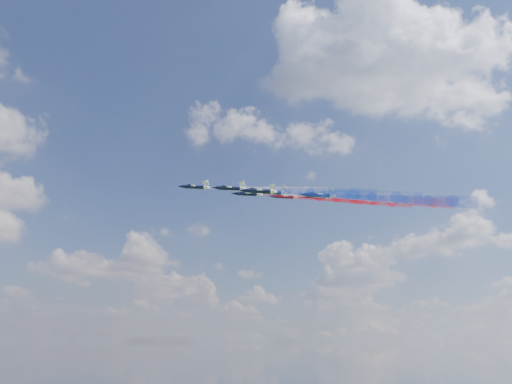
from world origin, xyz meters
TOP-DOWN VIEW (x-y plane):
  - jet_lead at (-21.14, 15.33)m, footprint 14.14×14.41m
  - trail_lead at (-5.45, -2.15)m, footprint 27.97×30.88m
  - jet_inner_left at (-19.56, -2.47)m, footprint 14.14×14.41m
  - trail_inner_left at (-3.87, -19.95)m, footprint 27.97×30.88m
  - jet_inner_right at (-3.91, 10.19)m, footprint 14.14×14.41m
  - trail_inner_right at (11.77, -7.29)m, footprint 27.97×30.88m
  - jet_outer_left at (-20.07, -17.44)m, footprint 14.14×14.41m
  - trail_outer_left at (-4.39, -34.92)m, footprint 27.97×30.88m
  - jet_center_third at (-5.67, -4.44)m, footprint 14.14×14.41m
  - trail_center_third at (10.02, -21.92)m, footprint 27.97×30.88m
  - jet_outer_right at (11.21, 9.45)m, footprint 14.14×14.41m
  - trail_outer_right at (26.90, -8.04)m, footprint 27.97×30.88m
  - jet_rear_left at (-2.46, -22.08)m, footprint 14.14×14.41m
  - trail_rear_left at (13.22, -39.56)m, footprint 27.97×30.88m
  - jet_rear_right at (11.67, -5.89)m, footprint 14.14×14.41m
  - trail_rear_right at (27.35, -23.37)m, footprint 27.97×30.88m

SIDE VIEW (x-z plane):
  - trail_outer_left at x=-4.39m, z-range 134.80..142.84m
  - trail_rear_left at x=13.22m, z-range 135.46..143.50m
  - jet_outer_left at x=-20.07m, z-range 138.24..144.06m
  - jet_rear_left at x=-2.46m, z-range 138.89..144.71m
  - trail_inner_left at x=-3.87m, z-range 139.01..147.06m
  - trail_center_third at x=10.02m, z-range 139.63..147.68m
  - trail_rear_right at x=27.35m, z-range 140.60..148.64m
  - jet_inner_left at x=-19.56m, z-range 142.45..148.27m
  - jet_center_third at x=-5.67m, z-range 143.07..148.89m
  - trail_inner_right at x=11.77m, z-range 142.49..150.53m
  - jet_rear_right at x=11.67m, z-range 144.04..149.86m
  - trail_lead at x=-5.45m, z-range 143.17..151.22m
  - trail_outer_right at x=26.90m, z-range 143.75..151.79m
  - jet_inner_right at x=-3.91m, z-range 145.93..151.75m
  - jet_lead at x=-21.14m, z-range 146.61..152.43m
  - jet_outer_right at x=11.21m, z-range 147.19..153.01m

